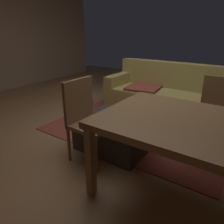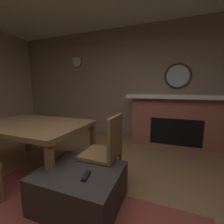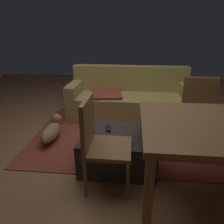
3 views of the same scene
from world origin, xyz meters
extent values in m
plane|color=olive|center=(0.00, 0.00, 0.00)|extent=(8.96, 8.96, 0.00)
cube|color=brown|center=(0.12, 0.29, 0.01)|extent=(2.60, 2.00, 0.01)
cube|color=#9E8E4C|center=(0.21, 1.02, 0.21)|extent=(2.14, 0.86, 0.42)
cube|color=#9E8E4C|center=(0.21, 1.34, 0.65)|extent=(2.13, 0.22, 0.46)
cube|color=#9E8E4C|center=(1.19, 1.01, 0.52)|extent=(0.19, 0.84, 0.20)
cube|color=#9E8E4C|center=(-0.77, 1.03, 0.52)|extent=(0.19, 0.84, 0.20)
cube|color=brown|center=(-0.22, 1.02, 0.45)|extent=(0.65, 0.78, 0.03)
cube|color=#2D2826|center=(0.12, -0.45, 0.20)|extent=(0.85, 0.72, 0.40)
cube|color=black|center=(-0.01, -0.35, 0.41)|extent=(0.08, 0.17, 0.02)
cube|color=brown|center=(0.41, -0.33, 0.34)|extent=(0.07, 0.07, 0.68)
cube|color=brown|center=(0.41, -1.29, 0.34)|extent=(0.07, 0.07, 0.68)
cube|color=brown|center=(0.05, -0.81, 0.43)|extent=(0.44, 0.44, 0.04)
cube|color=brown|center=(-0.15, -0.81, 0.69)|extent=(0.04, 0.44, 0.48)
cylinder|color=brown|center=(0.25, -0.61, 0.21)|extent=(0.04, 0.04, 0.41)
cylinder|color=brown|center=(0.25, -1.01, 0.21)|extent=(0.04, 0.04, 0.41)
cylinder|color=brown|center=(-0.15, -0.61, 0.21)|extent=(0.04, 0.04, 0.41)
cylinder|color=brown|center=(-0.15, -1.01, 0.21)|extent=(0.04, 0.04, 0.41)
cube|color=brown|center=(1.15, 0.03, 0.43)|extent=(0.46, 0.46, 0.04)
cube|color=brown|center=(1.16, 0.23, 0.69)|extent=(0.44, 0.06, 0.48)
cylinder|color=brown|center=(1.34, -0.19, 0.21)|extent=(0.04, 0.04, 0.41)
cylinder|color=brown|center=(0.94, -0.16, 0.21)|extent=(0.04, 0.04, 0.41)
cylinder|color=brown|center=(1.36, 0.21, 0.21)|extent=(0.04, 0.04, 0.41)
cylinder|color=brown|center=(0.96, 0.24, 0.21)|extent=(0.04, 0.04, 0.41)
ellipsoid|color=#8C6B4C|center=(-0.86, -0.03, 0.15)|extent=(0.21, 0.53, 0.20)
sphere|color=#8C6B4C|center=(-0.86, 0.21, 0.26)|extent=(0.15, 0.15, 0.15)
camera|label=1|loc=(1.49, -2.51, 1.45)|focal=34.68mm
camera|label=2|loc=(-0.70, 0.79, 1.24)|focal=23.82mm
camera|label=3|loc=(0.26, -2.57, 1.52)|focal=33.57mm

